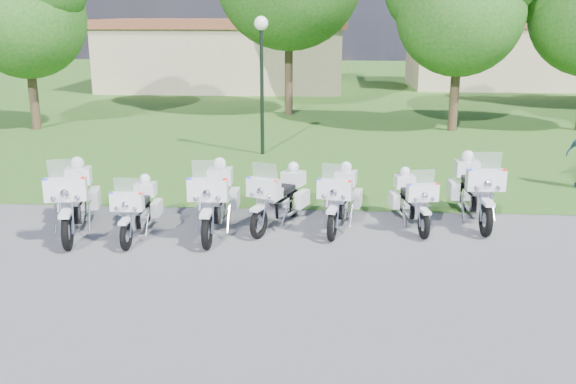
# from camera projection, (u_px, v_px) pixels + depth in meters

# --- Properties ---
(ground) EXTENTS (100.00, 100.00, 0.00)m
(ground) POSITION_uv_depth(u_px,v_px,m) (303.00, 257.00, 12.32)
(ground) COLOR #515156
(ground) RESTS_ON ground
(grass_lawn) EXTENTS (100.00, 48.00, 0.01)m
(grass_lawn) POSITION_uv_depth(u_px,v_px,m) (324.00, 90.00, 38.24)
(grass_lawn) COLOR #37611E
(grass_lawn) RESTS_ON ground
(motorcycle_0) EXTENTS (1.26, 2.61, 1.78)m
(motorcycle_0) POSITION_uv_depth(u_px,v_px,m) (74.00, 198.00, 13.52)
(motorcycle_0) COLOR black
(motorcycle_0) RESTS_ON ground
(motorcycle_1) EXTENTS (0.70, 2.12, 1.42)m
(motorcycle_1) POSITION_uv_depth(u_px,v_px,m) (138.00, 208.00, 13.36)
(motorcycle_1) COLOR black
(motorcycle_1) RESTS_ON ground
(motorcycle_2) EXTENTS (0.87, 2.60, 1.75)m
(motorcycle_2) POSITION_uv_depth(u_px,v_px,m) (215.00, 198.00, 13.57)
(motorcycle_2) COLOR black
(motorcycle_2) RESTS_ON ground
(motorcycle_3) EXTENTS (1.29, 2.20, 1.56)m
(motorcycle_3) POSITION_uv_depth(u_px,v_px,m) (279.00, 197.00, 13.99)
(motorcycle_3) COLOR black
(motorcycle_3) RESTS_ON ground
(motorcycle_4) EXTENTS (1.02, 2.32, 1.57)m
(motorcycle_4) POSITION_uv_depth(u_px,v_px,m) (340.00, 197.00, 13.91)
(motorcycle_4) COLOR black
(motorcycle_4) RESTS_ON ground
(motorcycle_5) EXTENTS (0.91, 2.11, 1.42)m
(motorcycle_5) POSITION_uv_depth(u_px,v_px,m) (412.00, 199.00, 13.99)
(motorcycle_5) COLOR black
(motorcycle_5) RESTS_ON ground
(motorcycle_6) EXTENTS (0.89, 2.60, 1.75)m
(motorcycle_6) POSITION_uv_depth(u_px,v_px,m) (474.00, 189.00, 14.30)
(motorcycle_6) COLOR black
(motorcycle_6) RESTS_ON ground
(lamp_post) EXTENTS (0.44, 0.44, 4.41)m
(lamp_post) POSITION_uv_depth(u_px,v_px,m) (261.00, 52.00, 20.26)
(lamp_post) COLOR black
(lamp_post) RESTS_ON ground
(tree_0) EXTENTS (5.36, 4.58, 7.15)m
(tree_0) POSITION_uv_depth(u_px,v_px,m) (23.00, 6.00, 24.40)
(tree_0) COLOR #38281C
(tree_0) RESTS_ON ground
(tree_2) EXTENTS (5.63, 4.81, 7.51)m
(tree_2) POSITION_uv_depth(u_px,v_px,m) (460.00, 0.00, 24.03)
(tree_2) COLOR #38281C
(tree_2) RESTS_ON ground
(building_west) EXTENTS (14.56, 8.32, 4.10)m
(building_west) POSITION_uv_depth(u_px,v_px,m) (226.00, 54.00, 39.03)
(building_west) COLOR tan
(building_west) RESTS_ON ground
(building_east) EXTENTS (11.44, 7.28, 4.10)m
(building_east) POSITION_uv_depth(u_px,v_px,m) (502.00, 53.00, 39.84)
(building_east) COLOR tan
(building_east) RESTS_ON ground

